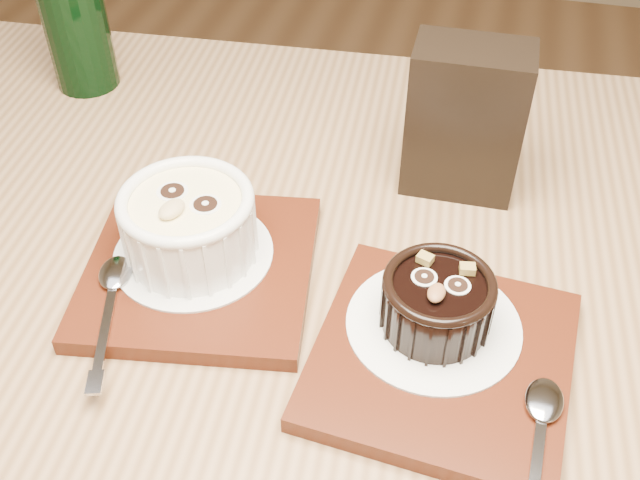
% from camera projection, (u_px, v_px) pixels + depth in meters
% --- Properties ---
extents(table, '(1.25, 0.88, 0.75)m').
position_uv_depth(table, '(300.00, 371.00, 0.65)').
color(table, brown).
rests_on(table, ground).
extents(tray_left, '(0.21, 0.21, 0.01)m').
position_uv_depth(tray_left, '(200.00, 270.00, 0.61)').
color(tray_left, '#4F1D0D').
rests_on(tray_left, table).
extents(doily_left, '(0.13, 0.13, 0.00)m').
position_uv_depth(doily_left, '(194.00, 253.00, 0.61)').
color(doily_left, white).
rests_on(doily_left, tray_left).
extents(ramekin_white, '(0.11, 0.11, 0.06)m').
position_uv_depth(ramekin_white, '(189.00, 222.00, 0.59)').
color(ramekin_white, white).
rests_on(ramekin_white, doily_left).
extents(spoon_left, '(0.07, 0.14, 0.01)m').
position_uv_depth(spoon_left, '(109.00, 306.00, 0.56)').
color(spoon_left, '#B5B6BE').
rests_on(spoon_left, tray_left).
extents(tray_right, '(0.19, 0.19, 0.01)m').
position_uv_depth(tray_right, '(441.00, 359.00, 0.54)').
color(tray_right, '#4F1D0D').
rests_on(tray_right, table).
extents(doily_right, '(0.13, 0.13, 0.00)m').
position_uv_depth(doily_right, '(433.00, 324.00, 0.55)').
color(doily_right, white).
rests_on(doily_right, tray_right).
extents(ramekin_dark, '(0.08, 0.08, 0.05)m').
position_uv_depth(ramekin_dark, '(437.00, 301.00, 0.54)').
color(ramekin_dark, black).
rests_on(ramekin_dark, doily_right).
extents(spoon_right, '(0.03, 0.14, 0.01)m').
position_uv_depth(spoon_right, '(539.00, 444.00, 0.48)').
color(spoon_right, '#B5B6BE').
rests_on(spoon_right, tray_right).
extents(condiment_stand, '(0.10, 0.06, 0.14)m').
position_uv_depth(condiment_stand, '(465.00, 120.00, 0.65)').
color(condiment_stand, black).
rests_on(condiment_stand, table).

